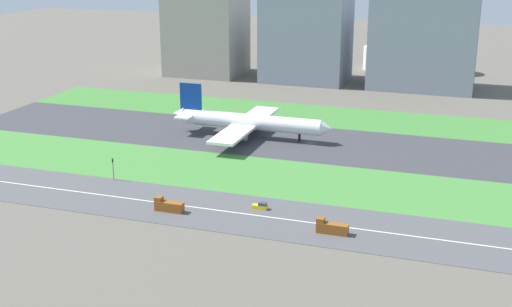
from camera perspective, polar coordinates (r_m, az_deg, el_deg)
ground_plane at (r=258.88m, az=4.63°, el=0.86°), size 800.00×800.00×0.00m
runway at (r=258.87m, az=4.63°, el=0.87°), size 280.00×46.00×0.10m
grass_median_north at (r=297.35m, az=6.58°, el=3.04°), size 280.00×36.00×0.10m
grass_median_south at (r=221.29m, az=2.00°, el=-2.05°), size 280.00×36.00×0.10m
highway at (r=192.93m, az=-0.76°, el=-5.10°), size 280.00×28.00×0.10m
highway_centerline at (r=192.91m, az=-0.76°, el=-5.09°), size 266.00×0.50×0.01m
airliner at (r=264.33m, az=-0.79°, el=2.68°), size 65.00×56.00×19.70m
truck_1 at (r=181.55m, az=6.33°, el=-6.18°), size 8.40×2.50×4.00m
car_0 at (r=196.26m, az=0.38°, el=-4.42°), size 4.40×1.80×2.00m
truck_0 at (r=196.02m, az=-7.34°, el=-4.36°), size 8.40×2.50×4.00m
traffic_light at (r=222.66m, az=-11.86°, el=-1.15°), size 0.36×0.50×7.20m
terminal_building at (r=387.89m, az=-4.18°, el=10.41°), size 40.20×34.65×51.29m
hangar_building at (r=369.46m, az=4.26°, el=10.06°), size 44.13×34.55×51.54m
office_tower at (r=359.37m, az=13.85°, el=9.22°), size 52.07×32.75×49.56m
fuel_tank_west at (r=409.18m, az=10.70°, el=7.84°), size 24.73×24.73×13.21m
fuel_tank_centre at (r=405.58m, az=15.47°, el=7.74°), size 18.62×18.62×17.76m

